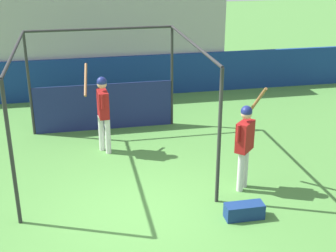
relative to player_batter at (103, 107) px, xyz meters
The scene contains 7 objects.
ground_plane 3.06m from the player_batter, 81.10° to the right, with size 60.00×60.00×0.00m, color #477F38.
outfield_wall 4.17m from the player_batter, 83.89° to the left, with size 24.00×0.12×1.29m.
bleacher_section 6.22m from the player_batter, 85.92° to the left, with size 7.60×4.00×3.37m.
batting_cage 0.67m from the player_batter, 80.40° to the left, with size 3.69×4.22×2.66m.
player_batter is the anchor object (origin of this frame).
player_waiting 3.47m from the player_batter, 42.26° to the right, with size 0.63×0.77×2.10m.
equipment_bag 4.16m from the player_batter, 56.38° to the right, with size 0.70×0.28×0.28m.
Camera 1 is at (-0.98, -7.35, 4.66)m, focal length 50.00 mm.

